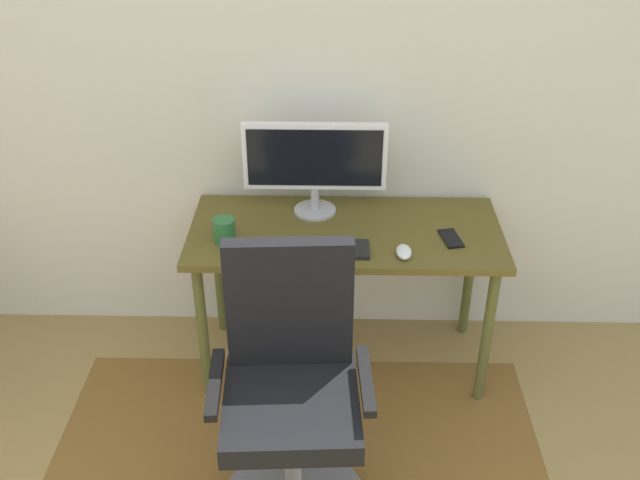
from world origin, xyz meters
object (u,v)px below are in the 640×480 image
object	(u,v)px
desk	(345,246)
monitor	(314,160)
cell_phone	(451,238)
computer_mouse	(404,252)
keyboard	(314,249)
office_chair	(292,414)
coffee_cup	(224,230)

from	to	relation	value
desk	monitor	size ratio (longest dim) A/B	2.17
cell_phone	computer_mouse	bearing A→B (deg)	-159.38
keyboard	office_chair	distance (m)	0.68
keyboard	computer_mouse	xyz separation A→B (m)	(0.35, -0.03, 0.01)
computer_mouse	coffee_cup	world-z (taller)	coffee_cup
desk	office_chair	world-z (taller)	office_chair
keyboard	computer_mouse	distance (m)	0.35
monitor	office_chair	size ratio (longest dim) A/B	0.58
coffee_cup	office_chair	bearing A→B (deg)	-66.14
office_chair	cell_phone	bearing A→B (deg)	46.07
keyboard	coffee_cup	world-z (taller)	coffee_cup
monitor	office_chair	world-z (taller)	monitor
coffee_cup	keyboard	bearing A→B (deg)	-10.62
cell_phone	office_chair	world-z (taller)	office_chair
desk	keyboard	world-z (taller)	keyboard
cell_phone	monitor	bearing A→B (deg)	147.36
desk	coffee_cup	bearing A→B (deg)	-168.29
coffee_cup	office_chair	xyz separation A→B (m)	(0.30, -0.68, -0.32)
coffee_cup	cell_phone	xyz separation A→B (m)	(0.91, 0.03, -0.04)
desk	computer_mouse	size ratio (longest dim) A/B	12.41
office_chair	coffee_cup	bearing A→B (deg)	110.57
computer_mouse	cell_phone	size ratio (longest dim) A/B	0.74
keyboard	cell_phone	xyz separation A→B (m)	(0.55, 0.10, -0.00)
desk	coffee_cup	distance (m)	0.51
keyboard	office_chair	xyz separation A→B (m)	(-0.06, -0.61, -0.28)
cell_phone	office_chair	bearing A→B (deg)	-141.92
monitor	cell_phone	xyz separation A→B (m)	(0.56, -0.22, -0.24)
desk	office_chair	bearing A→B (deg)	-103.32
computer_mouse	office_chair	bearing A→B (deg)	-124.96
desk	monitor	xyz separation A→B (m)	(-0.14, 0.15, 0.32)
keyboard	office_chair	size ratio (longest dim) A/B	0.42
desk	monitor	distance (m)	0.38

